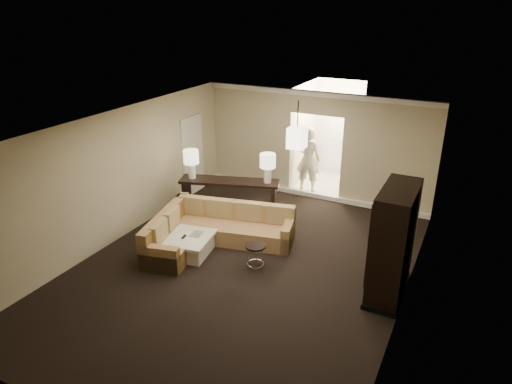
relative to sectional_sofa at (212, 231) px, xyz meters
The scene contains 19 objects.
ground 1.22m from the sectional_sofa, 29.56° to the right, with size 8.00×8.00×0.00m, color black.
wall_back 3.73m from the sectional_sofa, 73.33° to the left, with size 6.00×0.04×2.80m, color #C2B492.
wall_front 4.82m from the sectional_sofa, 77.40° to the right, with size 6.00×0.04×2.80m, color #C2B492.
wall_left 2.32m from the sectional_sofa, 163.63° to the right, with size 0.04×8.00×2.80m, color #C2B492.
wall_right 4.21m from the sectional_sofa, ahead, with size 0.04×8.00×2.80m, color #C2B492.
ceiling 2.74m from the sectional_sofa, 29.56° to the right, with size 6.00×8.00×0.02m, color white.
crown_molding 4.27m from the sectional_sofa, 73.10° to the left, with size 6.00×0.10×0.12m, color white.
baseboard 3.53m from the sectional_sofa, 73.10° to the left, with size 6.00×0.10×0.12m, color white.
side_door 3.04m from the sectional_sofa, 131.25° to the left, with size 0.05×0.90×2.10m, color white.
foyer 4.97m from the sectional_sofa, 77.86° to the left, with size 1.44×2.02×2.80m.
sectional_sofa is the anchor object (origin of this frame).
coffee_table 0.62m from the sectional_sofa, 114.81° to the right, with size 1.11×1.11×0.41m.
console_table 1.48m from the sectional_sofa, 104.84° to the left, with size 2.41×1.23×0.91m.
armoire 3.77m from the sectional_sofa, ahead, with size 0.60×1.40×2.02m.
drink_table 1.32m from the sectional_sofa, 18.99° to the right, with size 0.41×0.41×0.51m.
table_lamp_left 1.99m from the sectional_sofa, 137.46° to the left, with size 0.36×0.36×0.70m.
table_lamp_right 2.06m from the sectional_sofa, 73.89° to the left, with size 0.36×0.36×0.70m.
pendant_light 2.86m from the sectional_sofa, 64.21° to the left, with size 0.38×0.38×1.09m.
person 3.85m from the sectional_sofa, 78.76° to the left, with size 0.72×0.48×1.99m, color #ECE8C8.
Camera 1 is at (3.68, -6.68, 4.84)m, focal length 32.00 mm.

